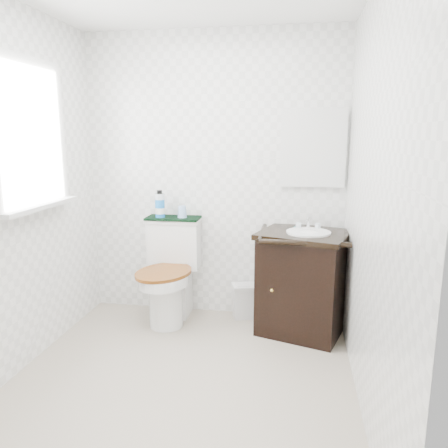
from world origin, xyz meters
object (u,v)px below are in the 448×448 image
(mouthwash_bottle, at_px, (160,205))
(toilet, at_px, (170,277))
(cup, at_px, (182,212))
(vanity, at_px, (303,280))
(trash_bin, at_px, (244,301))

(mouthwash_bottle, bearing_deg, toilet, -43.21)
(mouthwash_bottle, bearing_deg, cup, 4.63)
(vanity, distance_m, mouthwash_bottle, 1.33)
(vanity, height_order, trash_bin, vanity)
(trash_bin, bearing_deg, toilet, -167.61)
(trash_bin, relative_size, mouthwash_bottle, 1.28)
(toilet, relative_size, cup, 8.56)
(toilet, xyz_separation_m, mouthwash_bottle, (-0.11, 0.10, 0.60))
(vanity, bearing_deg, mouthwash_bottle, 172.42)
(cup, bearing_deg, toilet, -125.97)
(vanity, bearing_deg, trash_bin, 157.99)
(trash_bin, xyz_separation_m, mouthwash_bottle, (-0.72, -0.04, 0.82))
(toilet, relative_size, trash_bin, 2.89)
(cup, bearing_deg, trash_bin, 2.22)
(trash_bin, xyz_separation_m, cup, (-0.53, -0.02, 0.77))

